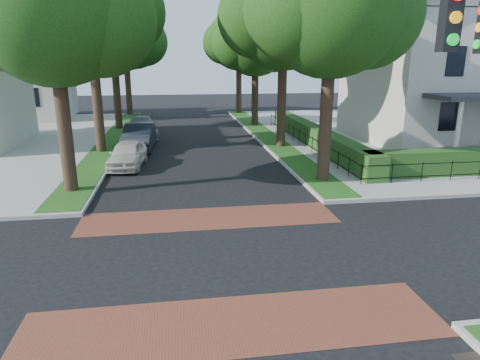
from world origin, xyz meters
The scene contains 22 objects.
ground centered at (0.00, 0.00, 0.00)m, with size 120.00×120.00×0.00m, color black.
sidewalk_ne centered at (19.50, 19.00, 0.07)m, with size 30.00×30.00×0.15m, color gray.
crosswalk_far centered at (0.00, 3.20, 0.01)m, with size 9.00×2.20×0.01m, color brown.
crosswalk_near centered at (0.00, -3.20, 0.01)m, with size 9.00×2.20×0.01m, color brown.
storm_drain centered at (4.30, -5.00, 0.01)m, with size 0.65×0.45×0.01m, color black.
grass_strip_ne centered at (5.40, 19.10, 0.16)m, with size 1.60×29.80×0.02m, color #214F16.
grass_strip_nw centered at (-5.40, 19.10, 0.16)m, with size 1.60×29.80×0.02m, color #214F16.
tree_right_near centered at (5.60, 7.24, 7.63)m, with size 7.75×6.67×10.66m.
tree_right_mid centered at (5.61, 15.25, 7.99)m, with size 8.25×7.09×11.22m.
tree_right_far centered at (5.60, 24.22, 6.91)m, with size 7.25×6.23×9.74m.
tree_right_back centered at (5.60, 33.23, 7.27)m, with size 7.50×6.45×10.20m.
tree_left_near centered at (-5.40, 7.23, 7.27)m, with size 7.50×6.45×10.20m.
tree_left_mid centered at (-5.39, 15.24, 8.34)m, with size 8.00×6.88×11.48m.
tree_left_far centered at (-5.40, 24.22, 7.12)m, with size 7.00×6.02×9.86m.
tree_left_back centered at (-5.40, 33.24, 7.41)m, with size 7.75×6.66×10.44m.
hedge_main_road centered at (7.70, 15.00, 0.75)m, with size 1.00×18.00×1.20m, color #1D4116.
fence_main_road centered at (6.90, 15.00, 0.60)m, with size 0.06×18.00×0.90m, color black, non-canonical shape.
house_victorian centered at (17.51, 15.92, 6.02)m, with size 13.00×13.05×12.48m.
house_left_far centered at (-15.49, 31.99, 5.04)m, with size 10.00×9.00×10.14m.
parked_car_front centered at (-3.60, 11.34, 0.69)m, with size 1.63×4.05×1.38m, color silver.
parked_car_middle centered at (-3.34, 15.93, 0.81)m, with size 1.71×4.90×1.61m, color #1D222B.
parked_car_rear centered at (-3.46, 20.25, 0.73)m, with size 2.06×5.06×1.47m, color gray.
Camera 1 is at (-1.07, -11.05, 5.43)m, focal length 32.00 mm.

